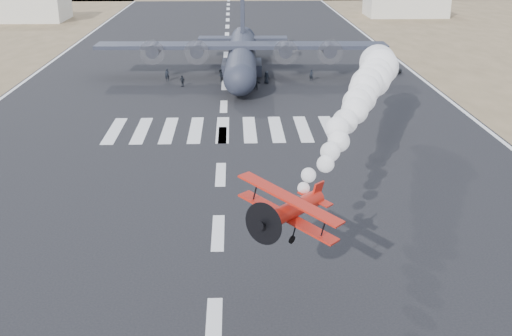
{
  "coord_description": "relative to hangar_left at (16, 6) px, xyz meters",
  "views": [
    {
      "loc": [
        1.27,
        -18.56,
        20.8
      ],
      "look_at": [
        2.89,
        26.76,
        4.0
      ],
      "focal_mm": 45.0,
      "sensor_mm": 36.0,
      "label": 1
    }
  ],
  "objects": [
    {
      "name": "runway_markings",
      "position": [
        52.0,
        -85.0,
        -3.4
      ],
      "size": [
        60.0,
        260.0,
        0.01
      ],
      "primitive_type": null,
      "color": "silver",
      "rests_on": "ground"
    },
    {
      "name": "hangar_left",
      "position": [
        0.0,
        0.0,
        0.0
      ],
      "size": [
        24.5,
        14.5,
        6.7
      ],
      "color": "beige",
      "rests_on": "ground"
    },
    {
      "name": "hangar_right",
      "position": [
        98.0,
        5.0,
        -0.4
      ],
      "size": [
        20.5,
        12.5,
        5.9
      ],
      "color": "beige",
      "rests_on": "ground"
    },
    {
      "name": "aerobatic_biplane",
      "position": [
        56.37,
        -131.67,
        3.08
      ],
      "size": [
        6.31,
        6.04,
        3.13
      ],
      "rotation": [
        0.0,
        0.23,
        -0.33
      ],
      "color": "red"
    },
    {
      "name": "smoke_trail",
      "position": [
        66.92,
        -101.24,
        3.38
      ],
      "size": [
        14.66,
        37.77,
        4.06
      ],
      "rotation": [
        0.0,
        0.0,
        -0.33
      ],
      "color": "white"
    },
    {
      "name": "transport_aircraft",
      "position": [
        54.58,
        -66.07,
        -0.19
      ],
      "size": [
        43.17,
        35.57,
        12.49
      ],
      "rotation": [
        0.0,
        0.0,
        -0.03
      ],
      "color": "black",
      "rests_on": "ground"
    },
    {
      "name": "support_vehicle",
      "position": [
        77.17,
        -65.9,
        -2.78
      ],
      "size": [
        4.8,
        2.79,
        1.26
      ],
      "primitive_type": "imported",
      "rotation": [
        0.0,
        0.0,
        1.73
      ],
      "color": "black",
      "rests_on": "ground"
    },
    {
      "name": "crew_a",
      "position": [
        43.52,
        -70.05,
        -2.49
      ],
      "size": [
        0.72,
        0.61,
        1.83
      ],
      "primitive_type": "imported",
      "rotation": [
        0.0,
        0.0,
        0.1
      ],
      "color": "black",
      "rests_on": "ground"
    },
    {
      "name": "crew_b",
      "position": [
        51.36,
        -70.6,
        -2.5
      ],
      "size": [
        0.7,
        0.97,
        1.81
      ],
      "primitive_type": "imported",
      "rotation": [
        0.0,
        0.0,
        4.52
      ],
      "color": "black",
      "rests_on": "ground"
    },
    {
      "name": "crew_c",
      "position": [
        55.7,
        -75.09,
        -2.5
      ],
      "size": [
        1.26,
        1.13,
        1.81
      ],
      "primitive_type": "imported",
      "rotation": [
        0.0,
        0.0,
        0.64
      ],
      "color": "black",
      "rests_on": "ground"
    },
    {
      "name": "crew_d",
      "position": [
        45.99,
        -73.62,
        -2.61
      ],
      "size": [
        1.03,
        0.96,
        1.59
      ],
      "primitive_type": "imported",
      "rotation": [
        0.0,
        0.0,
        5.6
      ],
      "color": "black",
      "rests_on": "ground"
    },
    {
      "name": "crew_e",
      "position": [
        58.07,
        -72.11,
        -2.51
      ],
      "size": [
        1.03,
        0.92,
        1.79
      ],
      "primitive_type": "imported",
      "rotation": [
        0.0,
        0.0,
        2.57
      ],
      "color": "black",
      "rests_on": "ground"
    },
    {
      "name": "crew_f",
      "position": [
        56.36,
        -75.78,
        -2.5
      ],
      "size": [
        1.73,
        1.32,
        1.82
      ],
      "primitive_type": "imported",
      "rotation": [
        0.0,
        0.0,
        5.76
      ],
      "color": "black",
      "rests_on": "ground"
    },
    {
      "name": "crew_g",
      "position": [
        64.74,
        -70.7,
        -2.56
      ],
      "size": [
        0.78,
        0.73,
        1.69
      ],
      "primitive_type": "imported",
      "rotation": [
        0.0,
        0.0,
        5.81
      ],
      "color": "black",
      "rests_on": "ground"
    },
    {
      "name": "crew_h",
      "position": [
        56.31,
        -74.42,
        -2.62
      ],
      "size": [
        0.78,
        0.9,
        1.58
      ],
      "primitive_type": "imported",
      "rotation": [
        0.0,
        0.0,
        5.21
      ],
      "color": "black",
      "rests_on": "ground"
    }
  ]
}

